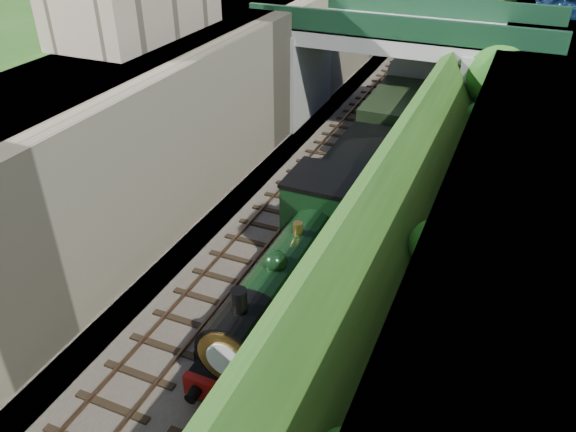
{
  "coord_description": "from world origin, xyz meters",
  "views": [
    {
      "loc": [
        6.94,
        -7.22,
        13.47
      ],
      "look_at": [
        0.0,
        8.89,
        2.54
      ],
      "focal_mm": 35.0,
      "sensor_mm": 36.0,
      "label": 1
    }
  ],
  "objects_px": {
    "locomotive": "(296,270)",
    "tender": "(359,182)",
    "tree": "(502,77)",
    "car_blue": "(572,7)",
    "road_bridge": "(410,65)"
  },
  "relations": [
    {
      "from": "locomotive",
      "to": "tender",
      "type": "xyz_separation_m",
      "value": [
        -0.0,
        7.36,
        -0.27
      ]
    },
    {
      "from": "car_blue",
      "to": "road_bridge",
      "type": "bearing_deg",
      "value": 128.34
    },
    {
      "from": "car_blue",
      "to": "locomotive",
      "type": "xyz_separation_m",
      "value": [
        -7.36,
        -21.87,
        -5.02
      ]
    },
    {
      "from": "locomotive",
      "to": "tender",
      "type": "distance_m",
      "value": 7.37
    },
    {
      "from": "road_bridge",
      "to": "tree",
      "type": "height_order",
      "value": "road_bridge"
    },
    {
      "from": "tree",
      "to": "car_blue",
      "type": "relative_size",
      "value": 1.69
    },
    {
      "from": "tree",
      "to": "car_blue",
      "type": "height_order",
      "value": "car_blue"
    },
    {
      "from": "tree",
      "to": "tender",
      "type": "xyz_separation_m",
      "value": [
        -4.71,
        -7.81,
        -3.03
      ]
    },
    {
      "from": "locomotive",
      "to": "tender",
      "type": "bearing_deg",
      "value": 90.0
    },
    {
      "from": "road_bridge",
      "to": "locomotive",
      "type": "height_order",
      "value": "road_bridge"
    },
    {
      "from": "tree",
      "to": "locomotive",
      "type": "bearing_deg",
      "value": -107.25
    },
    {
      "from": "road_bridge",
      "to": "tree",
      "type": "distance_m",
      "value": 5.41
    },
    {
      "from": "tender",
      "to": "tree",
      "type": "bearing_deg",
      "value": 58.9
    },
    {
      "from": "tree",
      "to": "car_blue",
      "type": "bearing_deg",
      "value": 68.43
    },
    {
      "from": "tree",
      "to": "car_blue",
      "type": "distance_m",
      "value": 7.55
    }
  ]
}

